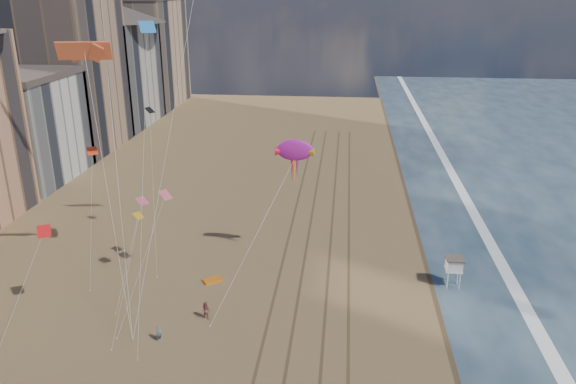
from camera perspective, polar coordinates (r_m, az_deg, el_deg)
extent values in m
plane|color=#42301E|center=(74.54, 16.11, -3.69)|extent=(260.00, 260.00, 0.00)
plane|color=white|center=(75.43, 19.25, -3.76)|extent=(260.00, 260.00, 0.00)
cube|color=brown|center=(64.53, -0.44, -6.68)|extent=(0.28, 120.00, 0.01)
cube|color=brown|center=(64.34, 1.70, -6.78)|extent=(0.28, 120.00, 0.01)
cube|color=brown|center=(64.22, 4.21, -6.88)|extent=(0.28, 120.00, 0.01)
cube|color=brown|center=(64.22, 6.19, -6.95)|extent=(0.28, 120.00, 0.01)
cube|color=silver|center=(97.81, -25.29, 5.74)|extent=(14.00, 18.00, 16.00)
cube|color=#473D38|center=(96.33, -26.04, 10.63)|extent=(14.28, 18.36, 1.00)
cube|color=tan|center=(112.69, -21.59, 11.07)|extent=(16.00, 20.00, 28.00)
cube|color=#BCB2A3|center=(130.83, -17.29, 11.31)|extent=(15.00, 22.00, 22.00)
cone|color=#473D38|center=(129.66, -17.92, 17.06)|extent=(34.22, 34.22, 4.40)
cube|color=tan|center=(151.09, -14.32, 13.43)|extent=(16.00, 24.00, 26.00)
cylinder|color=white|center=(60.07, 15.89, -8.72)|extent=(0.12, 0.12, 1.83)
cylinder|color=white|center=(60.30, 17.04, -8.73)|extent=(0.12, 0.12, 1.83)
cylinder|color=white|center=(61.12, 15.71, -8.18)|extent=(0.12, 0.12, 1.83)
cylinder|color=white|center=(61.35, 16.84, -8.19)|extent=(0.12, 0.12, 1.83)
cube|color=white|center=(60.22, 16.47, -7.56)|extent=(1.62, 1.62, 0.12)
cube|color=white|center=(59.94, 16.52, -7.04)|extent=(1.52, 1.52, 1.12)
cube|color=#473D38|center=(59.65, 16.59, -6.48)|extent=(1.83, 1.83, 0.10)
cube|color=orange|center=(60.21, -7.66, -8.87)|extent=(2.32, 2.12, 0.22)
ellipsoid|color=#B71C9F|center=(58.26, 0.69, 4.29)|extent=(4.15, 0.78, 2.46)
cone|color=red|center=(58.46, -0.76, 4.15)|extent=(1.11, 0.93, 0.93)
cone|color=yellow|center=(58.20, 2.14, 4.07)|extent=(1.11, 0.93, 0.93)
cylinder|color=silver|center=(55.01, -3.37, -4.60)|extent=(0.03, 0.03, 19.10)
imported|color=slate|center=(51.62, -12.97, -13.80)|extent=(0.65, 0.64, 1.51)
imported|color=#904C49|center=(53.63, -8.34, -11.86)|extent=(0.99, 0.84, 1.80)
cube|color=#E05A31|center=(53.31, -20.01, 13.34)|extent=(4.75, 1.59, 1.62)
plane|color=#F73814|center=(61.93, -19.27, 3.96)|extent=(1.79, 1.75, 0.58)
plane|color=#CD4F68|center=(57.05, -14.60, -0.87)|extent=(1.65, 1.65, 0.49)
plane|color=black|center=(62.92, -13.88, 8.08)|extent=(1.32, 1.36, 0.51)
plane|color=#287CD5|center=(51.17, -14.11, 15.96)|extent=(2.15, 2.03, 0.91)
plane|color=red|center=(53.84, -23.54, -3.66)|extent=(1.89, 1.83, 0.69)
plane|color=orange|center=(63.42, -14.98, -2.32)|extent=(1.53, 1.56, 0.50)
plane|color=#D3525E|center=(57.54, -12.34, -0.28)|extent=(1.62, 1.68, 0.77)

